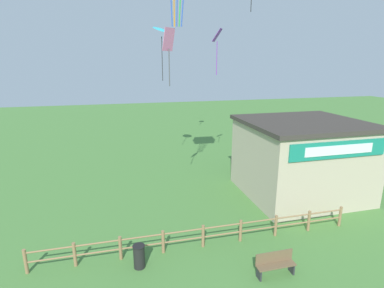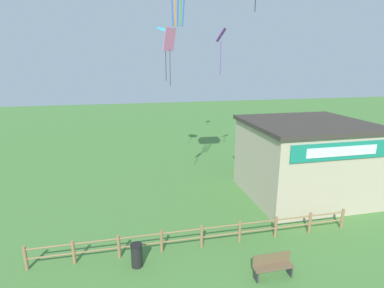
# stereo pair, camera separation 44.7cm
# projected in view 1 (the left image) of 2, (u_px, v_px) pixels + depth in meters

# --- Properties ---
(wooden_fence) EXTENTS (14.54, 0.14, 1.05)m
(wooden_fence) POSITION_uv_depth(u_px,v_px,m) (203.00, 235.00, 13.34)
(wooden_fence) COLOR olive
(wooden_fence) RESTS_ON ground_plane
(seaside_building) EXTENTS (6.97, 6.40, 4.67)m
(seaside_building) POSITION_uv_depth(u_px,v_px,m) (301.00, 158.00, 18.48)
(seaside_building) COLOR #B7A88E
(seaside_building) RESTS_ON ground_plane
(park_bench_near_fence) EXTENTS (1.57, 0.41, 0.95)m
(park_bench_near_fence) POSITION_uv_depth(u_px,v_px,m) (275.00, 263.00, 11.57)
(park_bench_near_fence) COLOR brown
(park_bench_near_fence) RESTS_ON ground_plane
(trash_bin) EXTENTS (0.49, 0.49, 0.99)m
(trash_bin) POSITION_uv_depth(u_px,v_px,m) (139.00, 256.00, 11.99)
(trash_bin) COLOR black
(trash_bin) RESTS_ON ground_plane
(kite_purple_streamer) EXTENTS (0.88, 0.93, 3.08)m
(kite_purple_streamer) POSITION_uv_depth(u_px,v_px,m) (217.00, 42.00, 20.51)
(kite_purple_streamer) COLOR purple
(kite_pink_diamond) EXTENTS (0.71, 0.67, 2.70)m
(kite_pink_diamond) POSITION_uv_depth(u_px,v_px,m) (169.00, 46.00, 14.24)
(kite_pink_diamond) COLOR pink
(kite_cyan_delta) EXTENTS (1.61, 1.60, 3.60)m
(kite_cyan_delta) POSITION_uv_depth(u_px,v_px,m) (161.00, 31.00, 19.78)
(kite_cyan_delta) COLOR #2DB2C6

